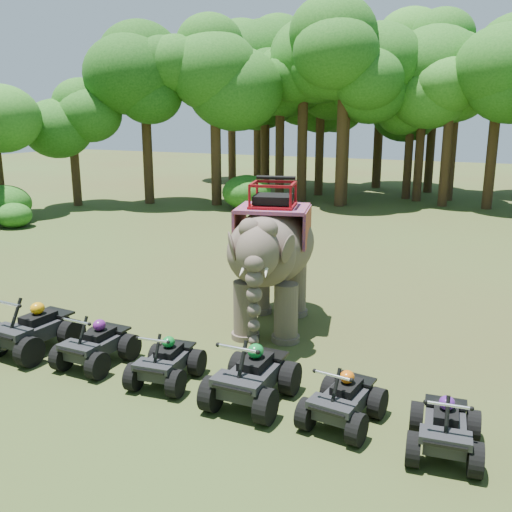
% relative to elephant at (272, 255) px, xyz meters
% --- Properties ---
extents(ground, '(110.00, 110.00, 0.00)m').
position_rel_elephant_xyz_m(ground, '(-0.26, -1.59, -1.87)').
color(ground, '#47381E').
rests_on(ground, ground).
extents(elephant, '(2.98, 4.80, 3.74)m').
position_rel_elephant_xyz_m(elephant, '(0.00, 0.00, 0.00)').
color(elephant, brown).
rests_on(elephant, ground).
extents(atv_0, '(1.48, 1.95, 1.38)m').
position_rel_elephant_xyz_m(atv_0, '(-4.28, -3.74, -1.18)').
color(atv_0, black).
rests_on(atv_0, ground).
extents(atv_1, '(1.21, 1.64, 1.20)m').
position_rel_elephant_xyz_m(atv_1, '(-2.52, -3.71, -1.27)').
color(atv_1, black).
rests_on(atv_1, ground).
extents(atv_2, '(1.29, 1.66, 1.14)m').
position_rel_elephant_xyz_m(atv_2, '(-0.69, -3.77, -1.30)').
color(atv_2, black).
rests_on(atv_2, ground).
extents(atv_3, '(1.34, 1.84, 1.36)m').
position_rel_elephant_xyz_m(atv_3, '(1.23, -3.78, -1.19)').
color(atv_3, black).
rests_on(atv_3, ground).
extents(atv_4, '(1.31, 1.68, 1.15)m').
position_rel_elephant_xyz_m(atv_4, '(2.99, -3.79, -1.30)').
color(atv_4, black).
rests_on(atv_4, ground).
extents(atv_5, '(1.29, 1.65, 1.13)m').
position_rel_elephant_xyz_m(atv_5, '(4.72, -3.99, -1.30)').
color(atv_5, black).
rests_on(atv_5, ground).
extents(tree_0, '(5.34, 5.34, 7.63)m').
position_rel_elephant_xyz_m(tree_0, '(-0.26, 23.07, 1.95)').
color(tree_0, '#195114').
rests_on(tree_0, ground).
extents(tree_1, '(6.14, 6.14, 8.77)m').
position_rel_elephant_xyz_m(tree_1, '(3.84, 21.70, 2.51)').
color(tree_1, '#195114').
rests_on(tree_1, ground).
extents(tree_28, '(4.57, 4.57, 6.53)m').
position_rel_elephant_xyz_m(tree_28, '(-17.90, 12.98, 1.39)').
color(tree_28, '#195114').
rests_on(tree_28, ground).
extents(tree_29, '(6.22, 6.22, 8.88)m').
position_rel_elephant_xyz_m(tree_29, '(-14.60, 15.45, 2.57)').
color(tree_29, '#195114').
rests_on(tree_29, ground).
extents(tree_30, '(6.76, 6.76, 9.66)m').
position_rel_elephant_xyz_m(tree_30, '(-10.65, 16.57, 2.96)').
color(tree_30, '#195114').
rests_on(tree_30, ground).
extents(tree_31, '(6.02, 6.02, 8.60)m').
position_rel_elephant_xyz_m(tree_31, '(-8.38, 20.70, 2.43)').
color(tree_31, '#195114').
rests_on(tree_31, ground).
extents(tree_32, '(6.45, 6.45, 9.22)m').
position_rel_elephant_xyz_m(tree_32, '(-3.99, 19.77, 2.74)').
color(tree_32, '#195114').
rests_on(tree_32, ground).
extents(tree_33, '(7.66, 7.66, 10.95)m').
position_rel_elephant_xyz_m(tree_33, '(-12.90, 27.24, 3.60)').
color(tree_33, '#195114').
rests_on(tree_33, ground).
extents(tree_34, '(7.65, 7.65, 10.93)m').
position_rel_elephant_xyz_m(tree_34, '(-4.00, 28.33, 3.59)').
color(tree_34, '#195114').
rests_on(tree_34, ground).
extents(tree_35, '(7.03, 7.03, 10.04)m').
position_rel_elephant_xyz_m(tree_35, '(-6.68, 20.08, 3.15)').
color(tree_35, '#195114').
rests_on(tree_35, ground).
extents(tree_36, '(7.02, 7.02, 10.03)m').
position_rel_elephant_xyz_m(tree_36, '(-10.11, 22.33, 3.15)').
color(tree_36, '#195114').
rests_on(tree_36, ground).
extents(tree_38, '(6.93, 6.93, 9.91)m').
position_rel_elephant_xyz_m(tree_38, '(-4.00, 19.24, 3.08)').
color(tree_38, '#195114').
rests_on(tree_38, ground).
extents(tree_39, '(4.95, 4.95, 7.07)m').
position_rel_elephant_xyz_m(tree_39, '(-1.03, 23.80, 1.66)').
color(tree_39, '#195114').
rests_on(tree_39, ground).
extents(tree_40, '(5.37, 5.37, 7.67)m').
position_rel_elephant_xyz_m(tree_40, '(1.44, 21.64, 1.96)').
color(tree_40, '#195114').
rests_on(tree_40, ground).
extents(tree_42, '(7.13, 7.13, 10.18)m').
position_rel_elephant_xyz_m(tree_42, '(1.43, 24.15, 3.22)').
color(tree_42, '#195114').
rests_on(tree_42, ground).
extents(tree_43, '(5.41, 5.41, 7.72)m').
position_rel_elephant_xyz_m(tree_43, '(-7.59, 26.19, 1.99)').
color(tree_43, '#195114').
rests_on(tree_43, ground).
extents(tree_44, '(7.17, 7.17, 10.25)m').
position_rel_elephant_xyz_m(tree_44, '(-15.44, 27.93, 3.25)').
color(tree_44, '#195114').
rests_on(tree_44, ground).
extents(tree_45, '(5.66, 5.66, 8.08)m').
position_rel_elephant_xyz_m(tree_45, '(-6.56, 23.01, 2.17)').
color(tree_45, '#195114').
rests_on(tree_45, ground).
extents(tree_46, '(6.28, 6.28, 8.97)m').
position_rel_elephant_xyz_m(tree_46, '(-0.24, 27.34, 2.61)').
color(tree_46, '#195114').
rests_on(tree_46, ground).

